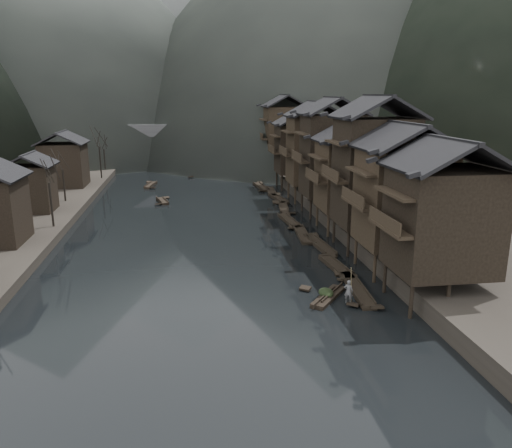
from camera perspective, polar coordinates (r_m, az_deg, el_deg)
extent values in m
plane|color=black|center=(43.96, -5.99, -5.98)|extent=(300.00, 300.00, 0.00)
cube|color=#2D2823|center=(90.02, 15.85, 4.85)|extent=(40.00, 200.00, 1.80)
cylinder|color=black|center=(37.18, 17.32, -8.41)|extent=(0.30, 0.30, 2.90)
cylinder|color=black|center=(41.23, 14.52, -5.88)|extent=(0.30, 0.30, 2.90)
cylinder|color=black|center=(38.40, 21.08, -7.99)|extent=(0.30, 0.30, 2.90)
cylinder|color=black|center=(42.34, 17.98, -5.60)|extent=(0.30, 0.30, 2.90)
cube|color=black|center=(39.01, 20.54, 0.34)|extent=(7.00, 6.00, 7.65)
cube|color=black|center=(37.37, 15.09, -0.43)|extent=(1.20, 5.70, 0.25)
cylinder|color=black|center=(43.14, 13.41, -4.88)|extent=(0.30, 0.30, 2.90)
cylinder|color=black|center=(47.40, 11.33, -2.98)|extent=(0.30, 0.30, 2.90)
cylinder|color=black|center=(44.20, 16.75, -4.64)|extent=(0.30, 0.30, 2.90)
cylinder|color=black|center=(48.36, 14.41, -2.80)|extent=(0.30, 0.30, 2.90)
cube|color=black|center=(45.04, 16.41, 2.95)|extent=(7.00, 6.00, 8.31)
cube|color=black|center=(43.63, 11.57, 2.33)|extent=(1.20, 5.70, 0.25)
cylinder|color=black|center=(49.38, 10.50, -2.22)|extent=(0.30, 0.30, 2.90)
cylinder|color=black|center=(53.77, 8.90, -0.75)|extent=(0.30, 0.30, 2.90)
cylinder|color=black|center=(50.31, 13.48, -2.06)|extent=(0.30, 0.30, 2.90)
cylinder|color=black|center=(54.62, 11.67, -0.63)|extent=(0.30, 0.30, 2.90)
cube|color=black|center=(51.19, 13.31, 5.78)|extent=(7.00, 6.00, 10.54)
cube|color=black|center=(49.97, 8.98, 5.18)|extent=(1.20, 5.70, 0.25)
cylinder|color=black|center=(55.80, 8.26, -0.15)|extent=(0.30, 0.30, 2.90)
cylinder|color=black|center=(60.28, 7.00, 1.01)|extent=(0.30, 0.30, 2.90)
cylinder|color=black|center=(56.62, 10.93, -0.05)|extent=(0.30, 0.30, 2.90)
cylinder|color=black|center=(61.04, 9.49, 1.09)|extent=(0.30, 0.30, 2.90)
cube|color=black|center=(57.91, 10.75, 5.48)|extent=(7.00, 6.00, 7.66)
cube|color=black|center=(56.82, 6.89, 5.06)|extent=(1.20, 5.70, 0.25)
cylinder|color=black|center=(63.29, 6.26, 1.69)|extent=(0.30, 0.30, 2.90)
cylinder|color=black|center=(67.83, 5.27, 2.60)|extent=(0.30, 0.30, 2.90)
cylinder|color=black|center=(64.01, 8.65, 1.76)|extent=(0.30, 0.30, 2.90)
cylinder|color=black|center=(68.51, 7.51, 2.66)|extent=(0.30, 0.30, 2.90)
cube|color=black|center=(65.28, 8.56, 7.74)|extent=(7.00, 6.00, 10.25)
cube|color=black|center=(64.33, 5.10, 7.29)|extent=(1.20, 5.70, 0.25)
cylinder|color=black|center=(71.84, 4.51, 3.30)|extent=(0.30, 0.30, 2.90)
cylinder|color=black|center=(76.44, 3.73, 4.01)|extent=(0.30, 0.30, 2.90)
cylinder|color=black|center=(72.48, 6.63, 3.35)|extent=(0.30, 0.30, 2.90)
cylinder|color=black|center=(77.05, 5.74, 4.05)|extent=(0.30, 0.30, 2.90)
cube|color=black|center=(73.93, 6.57, 8.37)|extent=(7.00, 6.00, 9.64)
cube|color=black|center=(73.09, 3.49, 7.99)|extent=(1.20, 5.70, 0.25)
cylinder|color=black|center=(81.46, 2.99, 4.69)|extent=(0.30, 0.30, 2.90)
cylinder|color=black|center=(86.11, 2.38, 5.24)|extent=(0.30, 0.30, 2.90)
cylinder|color=black|center=(82.02, 4.88, 4.72)|extent=(0.30, 0.30, 2.90)
cylinder|color=black|center=(86.64, 4.18, 5.27)|extent=(0.30, 0.30, 2.90)
cube|color=black|center=(83.68, 4.83, 8.54)|extent=(7.00, 6.00, 7.86)
cube|color=black|center=(82.94, 2.10, 8.25)|extent=(1.20, 5.70, 0.25)
cylinder|color=black|center=(93.11, 1.58, 5.97)|extent=(0.30, 0.30, 2.90)
cylinder|color=black|center=(97.79, 1.11, 6.39)|extent=(0.30, 0.30, 2.90)
cylinder|color=black|center=(93.60, 3.25, 5.99)|extent=(0.30, 0.30, 2.90)
cylinder|color=black|center=(98.26, 2.71, 6.42)|extent=(0.30, 0.30, 2.90)
cube|color=black|center=(95.25, 3.23, 10.09)|extent=(7.00, 6.00, 10.42)
cube|color=black|center=(94.60, 0.82, 9.76)|extent=(1.20, 5.70, 0.25)
cube|color=black|center=(68.87, -24.25, 3.91)|extent=(5.00, 5.00, 5.80)
cube|color=black|center=(86.02, -21.08, 6.49)|extent=(6.50, 6.50, 6.80)
cylinder|color=black|center=(60.24, -23.09, 2.25)|extent=(0.24, 0.24, 4.99)
cylinder|color=black|center=(73.76, -20.36, 4.41)|extent=(0.24, 0.24, 4.47)
cylinder|color=black|center=(92.38, -17.96, 6.86)|extent=(0.24, 0.24, 5.54)
cylinder|color=black|center=(102.26, -17.01, 7.20)|extent=(0.24, 0.24, 4.02)
cube|color=black|center=(41.42, 11.40, -7.31)|extent=(1.64, 7.69, 0.30)
cube|color=black|center=(41.35, 11.41, -7.08)|extent=(1.68, 7.54, 0.10)
cube|color=black|center=(44.51, 9.55, -5.44)|extent=(1.00, 1.00, 0.37)
cube|color=black|center=(38.31, 13.59, -9.08)|extent=(1.00, 1.00, 0.37)
cube|color=black|center=(45.99, 9.22, -4.94)|extent=(1.79, 6.51, 0.30)
cube|color=black|center=(45.93, 9.23, -4.73)|extent=(1.83, 6.39, 0.10)
cube|color=black|center=(48.81, 8.55, -3.58)|extent=(1.02, 0.89, 0.34)
cube|color=black|center=(43.11, 9.99, -6.14)|extent=(1.02, 0.89, 0.34)
cube|color=black|center=(52.38, 7.27, -2.41)|extent=(1.77, 7.43, 0.30)
cube|color=black|center=(52.33, 7.27, -2.23)|extent=(1.81, 7.29, 0.10)
cube|color=black|center=(55.68, 6.65, -1.21)|extent=(1.01, 0.98, 0.36)
cube|color=black|center=(49.03, 7.98, -3.47)|extent=(1.01, 0.98, 0.36)
cube|color=black|center=(56.07, 5.29, -1.20)|extent=(1.64, 7.23, 0.30)
cube|color=black|center=(56.03, 5.29, -1.03)|extent=(1.69, 7.09, 0.10)
cube|color=black|center=(59.20, 4.29, -0.18)|extent=(1.00, 0.95, 0.35)
cube|color=black|center=(52.90, 6.41, -2.05)|extent=(1.00, 0.95, 0.35)
cube|color=black|center=(61.77, 3.80, 0.32)|extent=(1.72, 7.12, 0.30)
cube|color=black|center=(61.72, 3.80, 0.49)|extent=(1.76, 6.98, 0.10)
cube|color=black|center=(65.00, 3.46, 1.19)|extent=(1.01, 0.94, 0.35)
cube|color=black|center=(58.49, 4.18, -0.37)|extent=(1.01, 0.94, 0.35)
cube|color=black|center=(69.04, 3.15, 1.88)|extent=(2.05, 7.18, 0.30)
cube|color=black|center=(69.00, 3.15, 2.02)|extent=(2.09, 7.05, 0.10)
cube|color=black|center=(72.17, 2.27, 2.57)|extent=(1.04, 0.99, 0.35)
cube|color=black|center=(65.88, 4.11, 1.36)|extent=(1.04, 0.99, 0.35)
cube|color=black|center=(74.81, 2.56, 2.89)|extent=(2.02, 7.00, 0.30)
cube|color=black|center=(74.77, 2.56, 3.02)|extent=(2.05, 6.87, 0.10)
cube|color=black|center=(78.03, 2.44, 3.49)|extent=(1.04, 0.97, 0.35)
cube|color=black|center=(71.53, 2.69, 2.45)|extent=(1.04, 0.97, 0.35)
cube|color=black|center=(80.06, 1.73, 3.68)|extent=(1.55, 7.34, 0.30)
cube|color=black|center=(80.03, 1.73, 3.81)|extent=(1.60, 7.20, 0.10)
cube|color=black|center=(83.38, 1.18, 4.23)|extent=(0.99, 0.95, 0.36)
cube|color=black|center=(76.70, 2.33, 3.29)|extent=(0.99, 0.95, 0.36)
cube|color=black|center=(84.40, 0.55, 4.26)|extent=(1.85, 7.47, 0.30)
cube|color=black|center=(84.37, 0.55, 4.39)|extent=(1.89, 7.33, 0.10)
cube|color=black|center=(87.87, 0.44, 4.78)|extent=(1.02, 1.00, 0.36)
cube|color=black|center=(80.89, 0.67, 3.91)|extent=(1.02, 1.00, 0.36)
cube|color=black|center=(92.09, 0.39, 5.15)|extent=(1.35, 6.24, 0.30)
cube|color=black|center=(92.06, 0.39, 5.26)|extent=(1.40, 6.12, 0.10)
cube|color=black|center=(94.98, 0.20, 5.53)|extent=(0.97, 0.80, 0.33)
cube|color=black|center=(89.15, 0.59, 4.92)|extent=(0.97, 0.80, 0.33)
cube|color=black|center=(97.29, -0.07, 5.67)|extent=(1.40, 7.64, 0.30)
cube|color=black|center=(97.26, -0.07, 5.77)|extent=(1.45, 7.49, 0.10)
cube|color=black|center=(100.86, -0.28, 6.07)|extent=(0.97, 0.97, 0.37)
cube|color=black|center=(93.68, 0.15, 5.40)|extent=(0.97, 0.97, 0.37)
cube|color=black|center=(74.46, -10.66, 2.59)|extent=(2.05, 4.62, 0.30)
cube|color=black|center=(74.42, -10.67, 2.73)|extent=(2.07, 4.54, 0.10)
cube|color=black|center=(76.47, -10.22, 3.04)|extent=(0.96, 0.75, 0.29)
cube|color=black|center=(72.41, -11.14, 2.34)|extent=(0.96, 0.75, 0.29)
cube|color=black|center=(87.90, -11.94, 4.37)|extent=(2.00, 5.95, 0.30)
cube|color=black|center=(87.87, -11.94, 4.48)|extent=(2.03, 5.84, 0.10)
cube|color=black|center=(90.64, -12.14, 4.75)|extent=(0.96, 0.86, 0.32)
cube|color=black|center=(85.12, -11.73, 4.14)|extent=(0.96, 0.86, 0.32)
cube|color=black|center=(97.47, -6.68, 5.58)|extent=(3.78, 5.36, 0.30)
cube|color=black|center=(97.45, -6.69, 5.69)|extent=(3.77, 5.29, 0.10)
cube|color=black|center=(99.79, -5.91, 5.90)|extent=(1.09, 1.04, 0.32)
cube|color=black|center=(95.13, -7.50, 5.42)|extent=(1.09, 1.04, 0.32)
cube|color=#4C4C4F|center=(113.43, -7.54, 10.42)|extent=(40.00, 6.00, 1.60)
cube|color=#4C4C4F|center=(110.65, -7.54, 10.99)|extent=(40.00, 0.50, 1.00)
cube|color=#4C4C4F|center=(116.04, -7.58, 11.16)|extent=(40.00, 0.50, 1.00)
cube|color=#4C4C4F|center=(114.50, -14.56, 8.11)|extent=(3.20, 6.00, 6.40)
cube|color=#4C4C4F|center=(113.83, -9.76, 8.33)|extent=(3.20, 6.00, 6.40)
cube|color=#4C4C4F|center=(113.93, -5.18, 8.49)|extent=(3.20, 6.00, 6.40)
cube|color=#4C4C4F|center=(114.80, -0.39, 8.59)|extent=(3.20, 6.00, 6.40)
cube|color=black|center=(39.57, 8.27, -8.23)|extent=(3.74, 4.39, 0.30)
cube|color=black|center=(39.50, 8.27, -7.99)|extent=(3.72, 4.35, 0.10)
cube|color=black|center=(40.78, 5.66, -7.22)|extent=(1.06, 1.01, 0.29)
cube|color=black|center=(38.35, 11.06, -8.91)|extent=(1.06, 1.01, 0.29)
ellipsoid|color=black|center=(39.46, 8.02, -7.30)|extent=(1.14, 1.49, 0.68)
imported|color=slate|center=(38.18, 10.54, -7.26)|extent=(0.79, 0.70, 1.83)
cylinder|color=#8C7A51|center=(37.24, 11.05, -2.97)|extent=(0.95, 2.06, 4.15)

